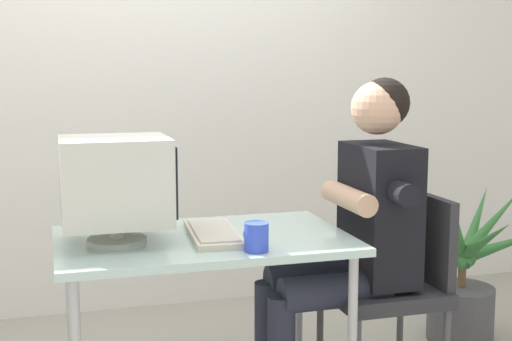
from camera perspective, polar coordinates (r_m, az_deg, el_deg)
wall_back at (r=4.12m, az=-4.36°, el=10.08°), size 8.00×0.10×3.00m
desk at (r=2.78m, az=-4.21°, el=-6.56°), size 1.12×0.71×0.72m
crt_monitor at (r=2.66m, az=-11.13°, el=-0.91°), size 0.40×0.34×0.40m
keyboard at (r=2.76m, az=-3.47°, el=-5.02°), size 0.21×0.46×0.03m
office_chair at (r=3.08m, az=11.10°, el=-8.50°), size 0.45×0.45×0.84m
person_seated at (r=2.93m, az=7.88°, el=-4.39°), size 0.74×0.57×1.33m
potted_plant at (r=3.76m, az=16.17°, el=-8.24°), size 0.75×0.79×0.81m
desk_mug at (r=2.53m, az=0.01°, el=-5.34°), size 0.09×0.10×0.10m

